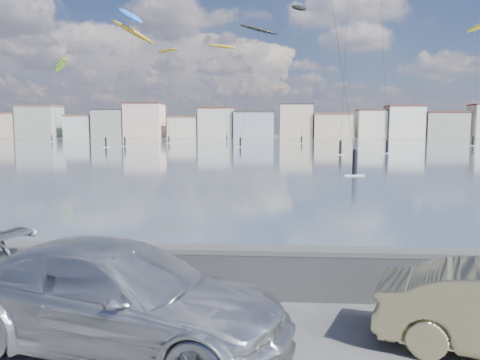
# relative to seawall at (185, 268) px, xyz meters

# --- Properties ---
(bay_water) EXTENTS (500.00, 177.00, 0.00)m
(bay_water) POSITION_rel_seawall_xyz_m (0.00, 88.80, -0.58)
(bay_water) COLOR #384859
(bay_water) RESTS_ON ground
(far_shore_strip) EXTENTS (500.00, 60.00, 0.00)m
(far_shore_strip) POSITION_rel_seawall_xyz_m (0.00, 197.30, -0.57)
(far_shore_strip) COLOR #4C473D
(far_shore_strip) RESTS_ON ground
(seawall) EXTENTS (400.00, 0.36, 1.08)m
(seawall) POSITION_rel_seawall_xyz_m (0.00, 0.00, 0.00)
(seawall) COLOR #28282B
(seawall) RESTS_ON ground
(far_buildings) EXTENTS (240.79, 13.26, 14.60)m
(far_buildings) POSITION_rel_seawall_xyz_m (1.31, 183.30, 5.44)
(far_buildings) COLOR #CCB293
(far_buildings) RESTS_ON ground
(car_silver) EXTENTS (5.77, 3.46, 1.57)m
(car_silver) POSITION_rel_seawall_xyz_m (-0.61, -2.17, 0.20)
(car_silver) COLOR #B8BABF
(car_silver) RESTS_ON ground
(kitesurfer_1) EXTENTS (8.65, 18.92, 26.19)m
(kitesurfer_1) POSITION_rel_seawall_xyz_m (-65.90, 138.57, 23.28)
(kitesurfer_1) COLOR #8CD826
(kitesurfer_1) RESTS_ON ground
(kitesurfer_4) EXTENTS (8.84, 14.40, 26.80)m
(kitesurfer_4) POSITION_rel_seawall_xyz_m (-1.51, 96.15, 24.27)
(kitesurfer_4) COLOR black
(kitesurfer_4) RESTS_ON ground
(kitesurfer_8) EXTENTS (10.90, 17.64, 32.99)m
(kitesurfer_8) POSITION_rel_seawall_xyz_m (-15.83, 152.07, 30.69)
(kitesurfer_8) COLOR #BF8C19
(kitesurfer_8) RESTS_ON ground
(kitesurfer_9) EXTENTS (8.20, 19.14, 26.03)m
(kitesurfer_9) POSITION_rel_seawall_xyz_m (-27.85, 122.89, 24.37)
(kitesurfer_9) COLOR #BF8C19
(kitesurfer_9) RESTS_ON ground
(kitesurfer_10) EXTENTS (9.48, 9.91, 26.82)m
(kitesurfer_10) POSITION_rel_seawall_xyz_m (-28.27, 91.78, 23.31)
(kitesurfer_10) COLOR #BF8C19
(kitesurfer_10) RESTS_ON ground
(kitesurfer_11) EXTENTS (5.18, 10.07, 36.13)m
(kitesurfer_11) POSITION_rel_seawall_xyz_m (8.10, 113.24, 32.64)
(kitesurfer_11) COLOR black
(kitesurfer_11) RESTS_ON ground
(kitesurfer_12) EXTENTS (7.66, 13.64, 29.66)m
(kitesurfer_12) POSITION_rel_seawall_xyz_m (-28.25, 89.78, 26.08)
(kitesurfer_12) COLOR blue
(kitesurfer_12) RESTS_ON ground
(kitesurfer_14) EXTENTS (5.13, 12.35, 27.06)m
(kitesurfer_14) POSITION_rel_seawall_xyz_m (47.36, 102.19, 25.40)
(kitesurfer_14) COLOR yellow
(kitesurfer_14) RESTS_ON ground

